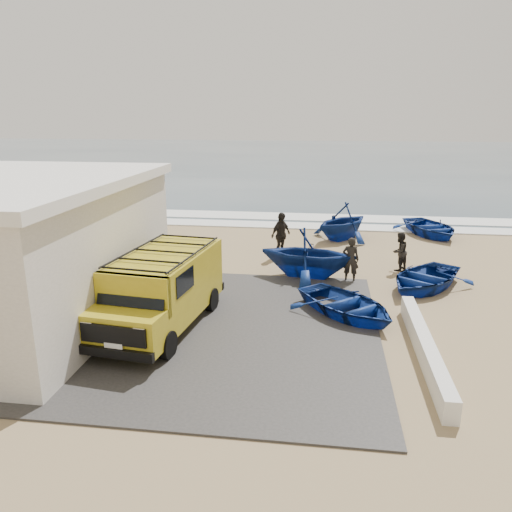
{
  "coord_description": "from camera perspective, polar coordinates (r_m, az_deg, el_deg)",
  "views": [
    {
      "loc": [
        2.3,
        -15.15,
        6.08
      ],
      "look_at": [
        -0.02,
        1.63,
        1.2
      ],
      "focal_mm": 35.0,
      "sensor_mm": 36.0,
      "label": 1
    }
  ],
  "objects": [
    {
      "name": "boat_far_right",
      "position": [
        27.12,
        19.3,
        3.11
      ],
      "size": [
        4.02,
        4.74,
        0.83
      ],
      "primitive_type": "imported",
      "rotation": [
        0.0,
        0.0,
        0.33
      ],
      "color": "navy",
      "rests_on": "ground"
    },
    {
      "name": "parapet",
      "position": [
        13.73,
        18.7,
        -9.85
      ],
      "size": [
        0.35,
        6.0,
        0.55
      ],
      "primitive_type": "cube",
      "color": "silver",
      "rests_on": "ground"
    },
    {
      "name": "boat_mid_left",
      "position": [
        19.0,
        5.98,
        0.33
      ],
      "size": [
        4.06,
        3.65,
        1.91
      ],
      "primitive_type": "imported",
      "rotation": [
        0.0,
        0.0,
        1.41
      ],
      "color": "navy",
      "rests_on": "ground"
    },
    {
      "name": "ground",
      "position": [
        16.48,
        -0.72,
        -5.57
      ],
      "size": [
        160.0,
        160.0,
        0.0
      ],
      "primitive_type": "plane",
      "color": "#9C835A"
    },
    {
      "name": "boat_near_left",
      "position": [
        15.73,
        10.31,
        -5.46
      ],
      "size": [
        4.35,
        4.44,
        0.75
      ],
      "primitive_type": "imported",
      "rotation": [
        0.0,
        0.0,
        0.73
      ],
      "color": "navy",
      "rests_on": "ground"
    },
    {
      "name": "fisherman_middle",
      "position": [
        20.59,
        16.07,
        0.5
      ],
      "size": [
        0.94,
        0.95,
        1.54
      ],
      "primitive_type": "imported",
      "rotation": [
        0.0,
        0.0,
        -2.3
      ],
      "color": "black",
      "rests_on": "ground"
    },
    {
      "name": "fisherman_front",
      "position": [
        18.8,
        10.76,
        -0.39
      ],
      "size": [
        0.66,
        0.47,
        1.69
      ],
      "primitive_type": "imported",
      "rotation": [
        0.0,
        0.0,
        3.02
      ],
      "color": "black",
      "rests_on": "ground"
    },
    {
      "name": "surf_line",
      "position": [
        27.91,
        2.95,
        3.54
      ],
      "size": [
        180.0,
        1.6,
        0.06
      ],
      "primitive_type": "cube",
      "color": "white",
      "rests_on": "ground"
    },
    {
      "name": "van",
      "position": [
        14.69,
        -10.68,
        -3.55
      ],
      "size": [
        2.67,
        5.48,
        2.26
      ],
      "rotation": [
        0.0,
        0.0,
        -0.12
      ],
      "color": "gold",
      "rests_on": "ground"
    },
    {
      "name": "slab",
      "position": [
        15.1,
        -9.46,
        -7.8
      ],
      "size": [
        12.0,
        10.0,
        0.05
      ],
      "primitive_type": "cube",
      "color": "#3B3836",
      "rests_on": "ground"
    },
    {
      "name": "ocean",
      "position": [
        71.44,
        6.09,
        11.11
      ],
      "size": [
        180.0,
        88.0,
        0.01
      ],
      "primitive_type": "cube",
      "color": "#385166",
      "rests_on": "ground"
    },
    {
      "name": "boat_far_left",
      "position": [
        25.05,
        9.86,
        3.95
      ],
      "size": [
        4.53,
        4.6,
        1.84
      ],
      "primitive_type": "imported",
      "rotation": [
        0.0,
        0.0,
        -0.68
      ],
      "color": "navy",
      "rests_on": "ground"
    },
    {
      "name": "surf_wash",
      "position": [
        30.35,
        3.36,
        4.53
      ],
      "size": [
        180.0,
        2.2,
        0.04
      ],
      "primitive_type": "cube",
      "color": "white",
      "rests_on": "ground"
    },
    {
      "name": "boat_near_right",
      "position": [
        18.83,
        18.64,
        -2.38
      ],
      "size": [
        4.39,
        4.65,
        0.78
      ],
      "primitive_type": "imported",
      "rotation": [
        0.0,
        0.0,
        -0.62
      ],
      "color": "navy",
      "rests_on": "ground"
    },
    {
      "name": "fisherman_back",
      "position": [
        21.63,
        2.86,
        2.43
      ],
      "size": [
        1.06,
        1.21,
        1.96
      ],
      "primitive_type": "imported",
      "rotation": [
        0.0,
        0.0,
        0.94
      ],
      "color": "black",
      "rests_on": "ground"
    }
  ]
}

